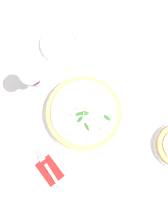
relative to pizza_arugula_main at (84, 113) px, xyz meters
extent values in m
plane|color=silver|center=(0.01, -0.02, -0.02)|extent=(6.00, 6.00, 0.00)
cylinder|color=white|center=(0.00, 0.00, -0.01)|extent=(0.35, 0.35, 0.01)
cylinder|color=tan|center=(0.00, 0.00, 0.00)|extent=(0.33, 0.33, 0.02)
cylinder|color=silver|center=(0.00, 0.00, 0.02)|extent=(0.29, 0.29, 0.01)
ellipsoid|color=#2E6624|center=(-0.06, 0.02, 0.02)|extent=(0.04, 0.01, 0.01)
ellipsoid|color=#2B712A|center=(0.00, 0.02, 0.02)|extent=(0.02, 0.04, 0.01)
ellipsoid|color=#31722B|center=(-0.07, -0.08, 0.02)|extent=(0.04, 0.03, 0.01)
ellipsoid|color=#276926|center=(-0.02, 0.03, 0.02)|extent=(0.03, 0.04, 0.01)
ellipsoid|color=#316E2C|center=(-0.01, 0.00, 0.02)|extent=(0.03, 0.05, 0.01)
cube|color=beige|center=(-0.01, 0.09, 0.03)|extent=(0.01, 0.01, 0.00)
cube|color=beige|center=(0.11, 0.02, 0.03)|extent=(0.01, 0.01, 0.00)
cube|color=beige|center=(0.01, 0.05, 0.03)|extent=(0.01, 0.01, 0.01)
cube|color=beige|center=(0.02, 0.01, 0.03)|extent=(0.01, 0.01, 0.01)
cube|color=beige|center=(-0.10, -0.03, 0.03)|extent=(0.01, 0.01, 0.01)
cube|color=beige|center=(-0.01, 0.01, 0.03)|extent=(0.01, 0.01, 0.01)
cube|color=beige|center=(0.01, -0.02, 0.03)|extent=(0.01, 0.01, 0.01)
cube|color=beige|center=(0.00, -0.05, 0.03)|extent=(0.01, 0.01, 0.01)
cube|color=beige|center=(0.02, 0.02, 0.03)|extent=(0.01, 0.01, 0.01)
cylinder|color=white|center=(0.20, 0.13, -0.01)|extent=(0.07, 0.07, 0.00)
cylinder|color=white|center=(0.20, 0.13, 0.03)|extent=(0.01, 0.01, 0.08)
cone|color=white|center=(0.20, 0.13, 0.11)|extent=(0.09, 0.09, 0.07)
cylinder|color=maroon|center=(0.20, 0.13, 0.09)|extent=(0.05, 0.05, 0.03)
cube|color=#B21E1E|center=(-0.16, 0.24, -0.01)|extent=(0.13, 0.10, 0.01)
cube|color=silver|center=(-0.19, 0.23, -0.01)|extent=(0.12, 0.03, 0.00)
cube|color=silver|center=(-0.10, 0.25, -0.01)|extent=(0.02, 0.03, 0.00)
cube|color=silver|center=(-0.07, 0.24, -0.01)|extent=(0.04, 0.01, 0.00)
cube|color=silver|center=(-0.07, 0.25, -0.01)|extent=(0.04, 0.01, 0.00)
cube|color=silver|center=(-0.08, 0.26, -0.01)|extent=(0.04, 0.01, 0.00)
cylinder|color=white|center=(0.35, -0.04, -0.01)|extent=(0.19, 0.19, 0.01)
torus|color=white|center=(0.35, -0.04, 0.00)|extent=(0.18, 0.18, 0.01)
camera|label=1|loc=(-0.18, 0.08, 0.93)|focal=35.00mm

